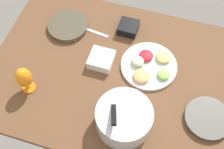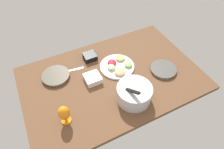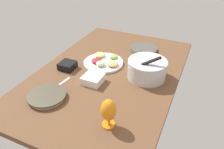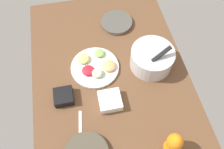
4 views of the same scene
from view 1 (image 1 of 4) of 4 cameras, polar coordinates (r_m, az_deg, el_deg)
The scene contains 9 objects.
ground_plane at distance 168.57cm, azimuth 3.12°, elevation -0.55°, with size 160.00×104.00×4.00cm, color brown.
dinner_plate_left at distance 161.36cm, azimuth 18.24°, elevation -8.15°, with size 24.32×24.32×2.77cm.
dinner_plate_right at distance 187.95cm, azimuth -8.66°, elevation 9.41°, with size 25.14×25.14×3.10cm.
mixing_bowl at distance 147.07cm, azimuth 2.35°, elevation -8.51°, with size 28.66×28.66×20.68cm.
fruit_platter at distance 169.49cm, azimuth 7.29°, elevation 1.80°, with size 32.71×32.71×5.59cm.
hurricane_glass_orange at distance 160.27cm, azimuth -16.83°, elevation -0.71°, with size 8.72×8.72×18.10cm.
square_bowl_white at distance 168.86cm, azimuth -2.10°, elevation 3.01°, with size 13.75×13.75×5.70cm.
square_bowl_black at distance 183.58cm, azimuth 3.22°, elevation 9.25°, with size 11.83×11.83×5.47cm.
fork_by_right_plate at distance 184.72cm, azimuth -3.34°, elevation 8.33°, with size 18.00×1.80×0.60cm, color silver.
Camera 1 is at (-15.92, 83.46, 143.59)cm, focal length 46.67 mm.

